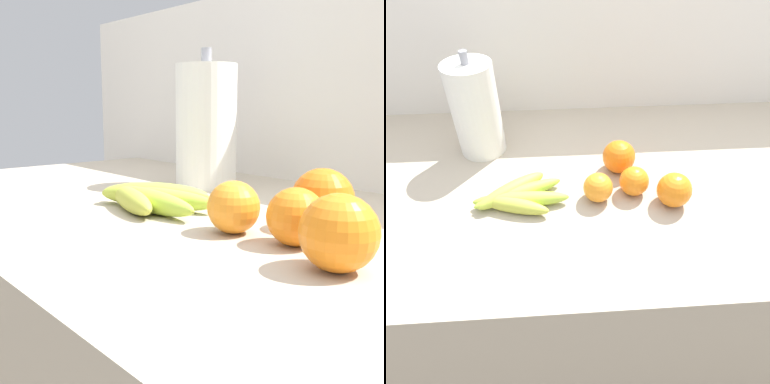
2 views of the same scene
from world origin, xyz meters
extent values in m
ellipsoid|color=gold|center=(-0.34, -0.09, 0.90)|extent=(0.17, 0.08, 0.04)
ellipsoid|color=#AECF3F|center=(-0.32, -0.07, 0.90)|extent=(0.22, 0.04, 0.04)
ellipsoid|color=#AACD3F|center=(-0.33, -0.05, 0.90)|extent=(0.21, 0.11, 0.03)
ellipsoid|color=#B4C73F|center=(-0.35, -0.04, 0.90)|extent=(0.17, 0.14, 0.04)
sphere|color=orange|center=(-0.08, 0.04, 0.92)|extent=(0.08, 0.08, 0.08)
sphere|color=orange|center=(-0.15, -0.06, 0.91)|extent=(0.07, 0.07, 0.07)
sphere|color=orange|center=(-0.06, -0.05, 0.92)|extent=(0.07, 0.07, 0.07)
sphere|color=orange|center=(0.02, -0.09, 0.92)|extent=(0.08, 0.08, 0.08)
cylinder|color=white|center=(-0.44, 0.15, 1.00)|extent=(0.12, 0.12, 0.24)
cylinder|color=gray|center=(-0.44, 0.15, 1.02)|extent=(0.02, 0.02, 0.27)
camera|label=1|loc=(0.29, -0.50, 1.05)|focal=45.65mm
camera|label=2|loc=(-0.23, -0.65, 1.47)|focal=32.77mm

